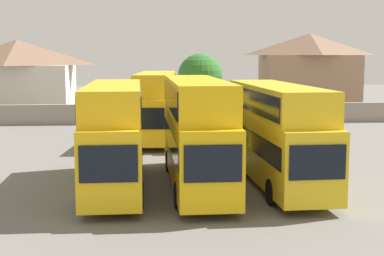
# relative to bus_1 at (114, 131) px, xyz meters

# --- Properties ---
(ground) EXTENTS (140.00, 140.00, 0.00)m
(ground) POSITION_rel_bus_1_xyz_m (3.81, 18.02, -2.74)
(ground) COLOR slate
(depot_boundary_wall) EXTENTS (56.00, 0.50, 1.80)m
(depot_boundary_wall) POSITION_rel_bus_1_xyz_m (3.81, 24.74, -1.84)
(depot_boundary_wall) COLOR gray
(depot_boundary_wall) RESTS_ON ground
(bus_1) EXTENTS (2.68, 10.94, 4.85)m
(bus_1) POSITION_rel_bus_1_xyz_m (0.00, 0.00, 0.00)
(bus_1) COLOR yellow
(bus_1) RESTS_ON ground
(bus_2) EXTENTS (2.68, 12.05, 5.05)m
(bus_2) POSITION_rel_bus_1_xyz_m (3.79, 0.30, 0.11)
(bus_2) COLOR #EAB40F
(bus_2) RESTS_ON ground
(bus_3) EXTENTS (2.97, 11.60, 4.78)m
(bus_3) POSITION_rel_bus_1_xyz_m (7.64, 0.36, -0.04)
(bus_3) COLOR yellow
(bus_3) RESTS_ON ground
(bus_4) EXTENTS (3.35, 10.63, 4.91)m
(bus_4) POSITION_rel_bus_1_xyz_m (2.10, 14.59, 0.03)
(bus_4) COLOR yellow
(bus_4) RESTS_ON ground
(bus_5) EXTENTS (2.72, 11.17, 3.48)m
(bus_5) POSITION_rel_bus_1_xyz_m (6.22, 14.90, -0.75)
(bus_5) COLOR #F4B011
(bus_5) RESTS_ON ground
(house_terrace_left) EXTENTS (10.91, 8.15, 7.66)m
(house_terrace_left) POSITION_rel_bus_1_xyz_m (-11.37, 31.67, 1.18)
(house_terrace_left) COLOR silver
(house_terrace_left) RESTS_ON ground
(house_terrace_centre) EXTENTS (10.00, 6.69, 8.39)m
(house_terrace_centre) POSITION_rel_bus_1_xyz_m (18.45, 32.67, 1.54)
(house_terrace_centre) COLOR #9E7A60
(house_terrace_centre) RESTS_ON ground
(tree_left_of_lot) EXTENTS (4.22, 4.22, 6.30)m
(tree_left_of_lot) POSITION_rel_bus_1_xyz_m (6.45, 27.24, 1.43)
(tree_left_of_lot) COLOR brown
(tree_left_of_lot) RESTS_ON ground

